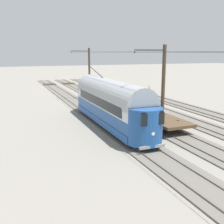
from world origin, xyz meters
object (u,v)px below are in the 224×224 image
object	(u,v)px
catenary_pole_mid_near	(162,91)
vintage_streetcar	(110,102)
catenary_pole_foreground	(89,73)
switch_stand	(149,89)
flatcar_adjacent	(147,113)

from	to	relation	value
catenary_pole_mid_near	vintage_streetcar	bearing A→B (deg)	-63.09
catenary_pole_foreground	catenary_pole_mid_near	size ratio (longest dim) A/B	1.00
vintage_streetcar	switch_stand	world-z (taller)	vintage_streetcar
vintage_streetcar	switch_stand	distance (m)	21.24
catenary_pole_foreground	switch_stand	bearing A→B (deg)	-169.74
flatcar_adjacent	vintage_streetcar	bearing A→B (deg)	4.00
catenary_pole_foreground	catenary_pole_mid_near	world-z (taller)	same
catenary_pole_mid_near	switch_stand	world-z (taller)	catenary_pole_mid_near
flatcar_adjacent	switch_stand	distance (m)	18.68
vintage_streetcar	flatcar_adjacent	world-z (taller)	vintage_streetcar
vintage_streetcar	flatcar_adjacent	size ratio (longest dim) A/B	1.38
vintage_streetcar	catenary_pole_foreground	size ratio (longest dim) A/B	2.13
flatcar_adjacent	switch_stand	size ratio (longest dim) A/B	9.10
flatcar_adjacent	switch_stand	world-z (taller)	flatcar_adjacent
catenary_pole_foreground	switch_stand	size ratio (longest dim) A/B	5.89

